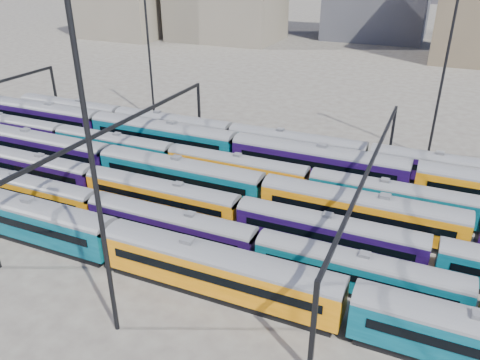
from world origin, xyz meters
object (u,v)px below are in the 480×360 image
at_px(rake_0, 349,301).
at_px(rake_2, 92,178).
at_px(rake_1, 170,223).
at_px(mast_2, 93,167).

xyz_separation_m(rake_0, rake_2, (-32.45, 10.00, -0.39)).
bearing_deg(rake_2, rake_0, -17.13).
distance_m(rake_1, rake_2, 14.59).
distance_m(rake_1, mast_2, 16.83).
relative_size(rake_1, mast_2, 5.07).
relative_size(rake_0, rake_1, 1.01).
height_order(rake_1, rake_2, rake_2).
bearing_deg(rake_1, mast_2, -79.17).
bearing_deg(mast_2, rake_0, 23.05).
bearing_deg(mast_2, rake_1, 100.83).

